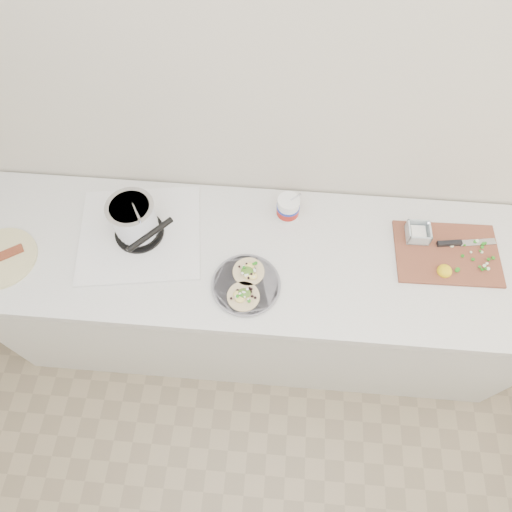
# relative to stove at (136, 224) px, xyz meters

# --- Properties ---
(counter) EXTENTS (2.44, 0.66, 0.90)m
(counter) POSITION_rel_stove_xyz_m (0.48, -0.03, -0.53)
(counter) COLOR silver
(counter) RESTS_ON ground
(stove) EXTENTS (0.54, 0.51, 0.24)m
(stove) POSITION_rel_stove_xyz_m (0.00, 0.00, 0.00)
(stove) COLOR silver
(stove) RESTS_ON counter
(taco_plate) EXTENTS (0.27, 0.27, 0.04)m
(taco_plate) POSITION_rel_stove_xyz_m (0.45, -0.19, -0.06)
(taco_plate) COLOR slate
(taco_plate) RESTS_ON counter
(tub) EXTENTS (0.09, 0.09, 0.21)m
(tub) POSITION_rel_stove_xyz_m (0.59, 0.14, -0.01)
(tub) COLOR white
(tub) RESTS_ON counter
(cutboard) EXTENTS (0.41, 0.29, 0.07)m
(cutboard) POSITION_rel_stove_xyz_m (1.23, 0.02, -0.06)
(cutboard) COLOR brown
(cutboard) RESTS_ON counter
(bacon_plate) EXTENTS (0.28, 0.28, 0.02)m
(bacon_plate) POSITION_rel_stove_xyz_m (-0.52, -0.16, -0.07)
(bacon_plate) COLOR #C4BB83
(bacon_plate) RESTS_ON counter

